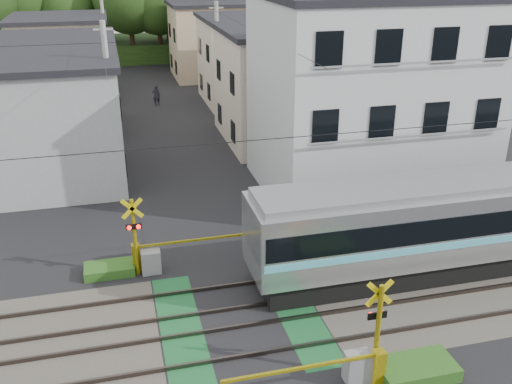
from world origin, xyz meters
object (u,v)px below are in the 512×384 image
object	(u,v)px
apartment_block	(369,95)
pedestrian	(156,95)
crossing_signal_far	(148,255)
crossing_signal_near	(362,361)

from	to	relation	value
apartment_block	pedestrian	distance (m)	21.06
crossing_signal_far	pedestrian	distance (m)	24.83
crossing_signal_far	apartment_block	size ratio (longest dim) A/B	0.46
crossing_signal_near	crossing_signal_far	size ratio (longest dim) A/B	1.00
crossing_signal_near	pedestrian	size ratio (longest dim) A/B	3.06
crossing_signal_near	pedestrian	world-z (taller)	crossing_signal_near
apartment_block	pedestrian	xyz separation A→B (m)	(-8.53, 18.86, -3.88)
crossing_signal_far	pedestrian	xyz separation A→B (m)	(2.55, 24.70, 0.06)
crossing_signal_near	pedestrian	bearing A→B (deg)	94.68
apartment_block	pedestrian	size ratio (longest dim) A/B	6.59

